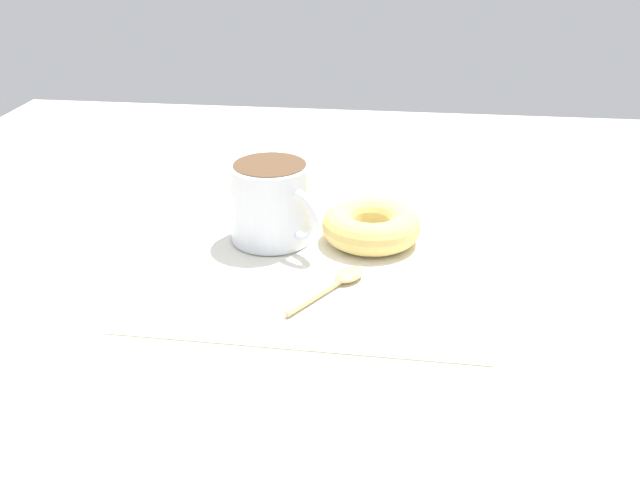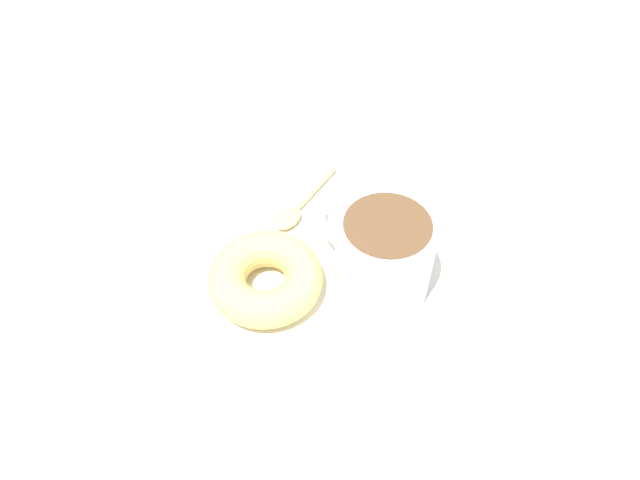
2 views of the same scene
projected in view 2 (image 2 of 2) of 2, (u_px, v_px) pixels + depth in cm
name	position (u px, v px, depth cm)	size (l,w,h in cm)	color
ground_plane	(341.00, 251.00, 65.58)	(120.00, 120.00, 2.00)	beige
napkin	(320.00, 254.00, 63.88)	(34.19, 34.19, 0.30)	white
coffee_cup	(382.00, 254.00, 57.74)	(9.97, 10.94, 8.80)	silver
donut	(266.00, 278.00, 59.34)	(10.99, 10.99, 3.63)	#E5C66B
spoon	(295.00, 211.00, 67.08)	(10.27, 7.25, 0.90)	#D8B772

